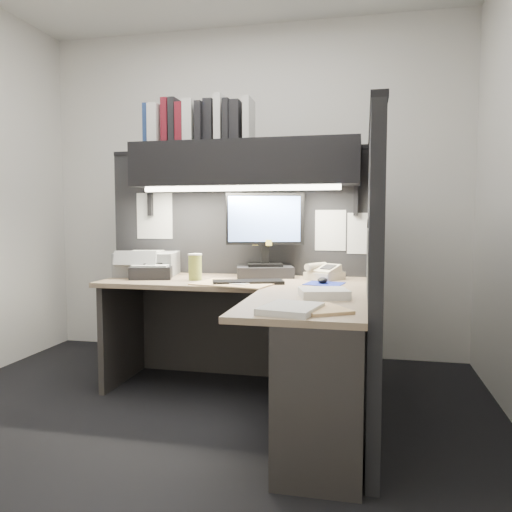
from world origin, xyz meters
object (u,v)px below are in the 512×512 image
printer (148,264)px  notebook_stack (152,272)px  telephone (324,273)px  keyboard (248,282)px  coffee_cup (195,268)px  desk (266,348)px  monitor (265,244)px  overhead_shelf (244,164)px

printer → notebook_stack: (0.10, -0.16, -0.04)m
telephone → keyboard: bearing=-112.7°
printer → telephone: bearing=-9.6°
telephone → coffee_cup: size_ratio=1.26×
keyboard → desk: bearing=-82.7°
monitor → notebook_stack: (-0.73, -0.22, -0.19)m
printer → coffee_cup: bearing=-35.3°
desk → keyboard: 0.53m
monitor → coffee_cup: size_ratio=3.53×
desk → telephone: size_ratio=8.30×
printer → notebook_stack: size_ratio=1.50×
monitor → telephone: bearing=-20.5°
desk → overhead_shelf: bearing=111.8°
overhead_shelf → monitor: overhead_shelf is taller
desk → keyboard: size_ratio=3.91×
overhead_shelf → coffee_cup: 0.78m
monitor → desk: bearing=-93.0°
monitor → printer: (-0.84, -0.06, -0.15)m
coffee_cup → printer: 0.47m
overhead_shelf → telephone: size_ratio=7.57×
overhead_shelf → keyboard: size_ratio=3.57×
desk → telephone: bearing=70.8°
notebook_stack → coffee_cup: bearing=-5.7°
printer → overhead_shelf: bearing=-6.5°
keyboard → printer: bearing=140.9°
monitor → telephone: (0.41, -0.04, -0.19)m
overhead_shelf → printer: bearing=-176.0°
keyboard → coffee_cup: bearing=145.8°
desk → monitor: bearing=101.8°
keyboard → monitor: bearing=66.3°
keyboard → telephone: 0.55m
desk → monitor: monitor is taller
keyboard → coffee_cup: 0.40m
desk → overhead_shelf: size_ratio=1.10×
desk → telephone: (0.25, 0.72, 0.33)m
desk → monitor: 0.93m
desk → telephone: telephone is taller
coffee_cup → printer: size_ratio=0.40×
overhead_shelf → telephone: (0.55, -0.03, -0.73)m
monitor → telephone: size_ratio=2.80×
monitor → notebook_stack: 0.79m
keyboard → printer: size_ratio=1.07×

